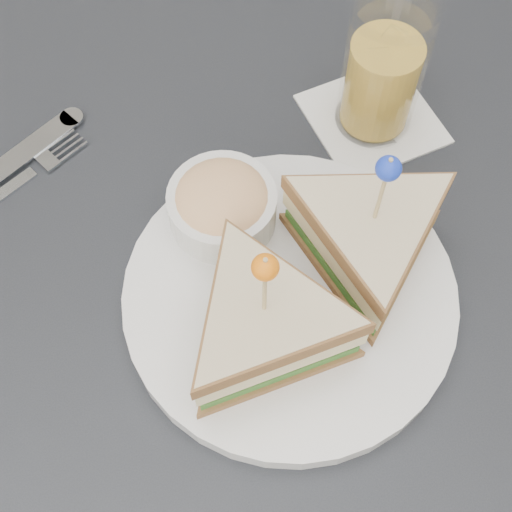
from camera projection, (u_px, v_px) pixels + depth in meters
name	position (u px, v px, depth m)	size (l,w,h in m)	color
ground_plane	(251.00, 462.00, 1.32)	(3.50, 3.50, 0.00)	#3F3833
table	(247.00, 323.00, 0.72)	(0.80, 0.80, 0.75)	black
plate_meal	(301.00, 277.00, 0.61)	(0.36, 0.36, 0.18)	white
cutlery_fork	(20.00, 181.00, 0.71)	(0.14, 0.12, 0.00)	silver
drink_set	(383.00, 73.00, 0.68)	(0.16, 0.16, 0.16)	white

